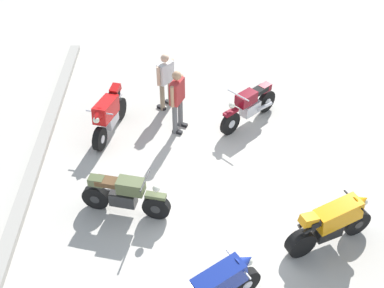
# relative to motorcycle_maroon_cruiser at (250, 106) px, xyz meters

# --- Properties ---
(ground_plane) EXTENTS (40.00, 40.00, 0.00)m
(ground_plane) POSITION_rel_motorcycle_maroon_cruiser_xyz_m (-2.81, 0.73, -0.52)
(ground_plane) COLOR #B7B2A8
(curb_edge) EXTENTS (14.00, 0.30, 0.15)m
(curb_edge) POSITION_rel_motorcycle_maroon_cruiser_xyz_m (-2.81, 5.33, -0.45)
(curb_edge) COLOR #9C978F
(curb_edge) RESTS_ON ground
(motorcycle_maroon_cruiser) EXTENTS (1.49, 1.63, 1.09)m
(motorcycle_maroon_cruiser) POSITION_rel_motorcycle_maroon_cruiser_xyz_m (0.00, 0.00, 0.00)
(motorcycle_maroon_cruiser) COLOR black
(motorcycle_maroon_cruiser) RESTS_ON ground
(motorcycle_orange_sportbike) EXTENTS (0.98, 1.88, 1.14)m
(motorcycle_orange_sportbike) POSITION_rel_motorcycle_maroon_cruiser_xyz_m (-4.15, -1.13, 0.07)
(motorcycle_orange_sportbike) COLOR black
(motorcycle_orange_sportbike) RESTS_ON ground
(motorcycle_red_sportbike) EXTENTS (1.93, 0.83, 1.14)m
(motorcycle_red_sportbike) POSITION_rel_motorcycle_maroon_cruiser_xyz_m (-0.39, 3.67, 0.07)
(motorcycle_red_sportbike) COLOR black
(motorcycle_red_sportbike) RESTS_ON ground
(motorcycle_olive_vintage) EXTENTS (0.85, 1.93, 1.07)m
(motorcycle_olive_vintage) POSITION_rel_motorcycle_maroon_cruiser_xyz_m (-3.20, 3.03, -0.03)
(motorcycle_olive_vintage) COLOR black
(motorcycle_olive_vintage) RESTS_ON ground
(person_in_red_shirt) EXTENTS (0.65, 0.47, 1.75)m
(person_in_red_shirt) POSITION_rel_motorcycle_maroon_cruiser_xyz_m (-0.28, 1.90, 0.49)
(person_in_red_shirt) COLOR #59595B
(person_in_red_shirt) RESTS_ON ground
(person_in_white_shirt) EXTENTS (0.56, 0.53, 1.65)m
(person_in_white_shirt) POSITION_rel_motorcycle_maroon_cruiser_xyz_m (0.74, 2.21, 0.42)
(person_in_white_shirt) COLOR gray
(person_in_white_shirt) RESTS_ON ground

